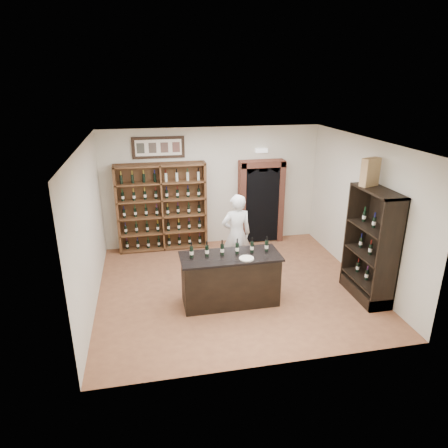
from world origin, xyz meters
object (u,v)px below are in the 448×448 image
Objects in this scene: tasting_counter at (230,279)px; wine_crate at (370,172)px; shopkeeper at (236,235)px; side_cabinet at (370,262)px; wine_shelf at (162,207)px; counter_bottle_0 at (191,252)px.

wine_crate is (2.66, -0.01, 1.97)m from tasting_counter.
shopkeeper is (0.40, 1.23, 0.41)m from tasting_counter.
side_cabinet is at bearing -97.97° from wine_crate.
tasting_counter is 3.31m from wine_crate.
side_cabinet is at bearing -6.28° from tasting_counter.
wine_shelf is at bearing 121.41° from wine_crate.
shopkeeper is (1.12, 1.17, -0.20)m from counter_bottle_0.
side_cabinet reaches higher than tasting_counter.
shopkeeper reaches higher than counter_bottle_0.
tasting_counter is at bearing 68.01° from shopkeeper.
shopkeeper is (-2.32, 1.53, 0.15)m from side_cabinet.
wine_crate is at bearing -1.16° from counter_bottle_0.
wine_crate reaches higher than wine_shelf.
side_cabinet reaches higher than shopkeeper.
wine_crate is at bearing -0.14° from tasting_counter.
counter_bottle_0 is 1.64m from shopkeeper.
wine_crate is at bearing 102.60° from side_cabinet.
shopkeeper is at bearing 71.81° from tasting_counter.
shopkeeper is at bearing 146.56° from side_cabinet.
tasting_counter is 2.75m from side_cabinet.
wine_shelf is at bearing 139.79° from side_cabinet.
wine_shelf is 2.28m from shopkeeper.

